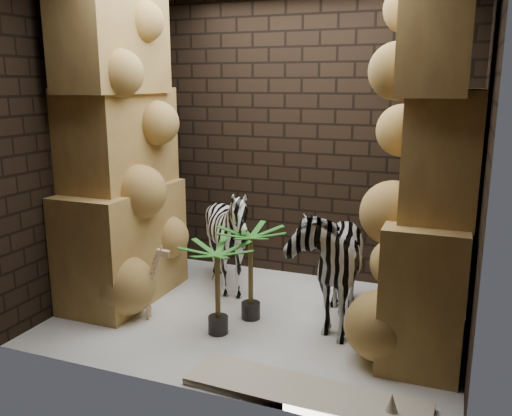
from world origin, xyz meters
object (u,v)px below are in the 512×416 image
at_px(giraffe_toy, 137,281).
at_px(palm_back, 218,289).
at_px(palm_front, 251,273).
at_px(zebra_left, 228,244).
at_px(zebra_right, 328,250).
at_px(surfboard, 304,393).

bearing_deg(giraffe_toy, palm_back, -19.38).
distance_m(palm_front, palm_back, 0.40).
distance_m(zebra_left, palm_back, 0.93).
relative_size(zebra_right, palm_back, 1.65).
bearing_deg(palm_front, giraffe_toy, -159.25).
height_order(zebra_right, zebra_left, zebra_right).
relative_size(giraffe_toy, palm_back, 0.89).
bearing_deg(palm_back, zebra_left, 108.39).
bearing_deg(palm_back, zebra_right, 36.16).
relative_size(zebra_right, zebra_left, 1.17).
bearing_deg(palm_back, surfboard, -34.65).
distance_m(zebra_right, surfboard, 1.39).
relative_size(zebra_left, surfboard, 0.67).
distance_m(giraffe_toy, palm_back, 0.80).
relative_size(palm_front, palm_back, 1.08).
relative_size(zebra_left, giraffe_toy, 1.59).
height_order(zebra_left, palm_back, zebra_left).
xyz_separation_m(giraffe_toy, palm_front, (0.94, 0.36, 0.08)).
height_order(giraffe_toy, palm_back, palm_back).
distance_m(zebra_right, zebra_left, 1.13).
bearing_deg(zebra_left, palm_front, -43.92).
distance_m(zebra_left, giraffe_toy, 1.01).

